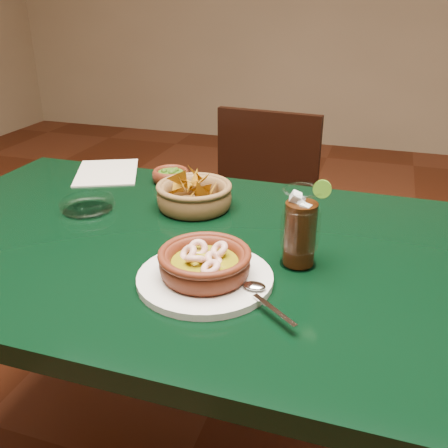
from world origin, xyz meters
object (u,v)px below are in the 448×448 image
(dining_table, at_px, (167,277))
(dining_chair, at_px, (255,225))
(chip_basket, at_px, (194,195))
(cola_drink, at_px, (300,228))
(shrimp_plate, at_px, (205,267))

(dining_table, xyz_separation_m, dining_chair, (0.02, 0.70, -0.18))
(dining_table, bearing_deg, chip_basket, 88.54)
(chip_basket, relative_size, cola_drink, 1.22)
(dining_chair, bearing_deg, chip_basket, -91.78)
(dining_table, distance_m, shrimp_plate, 0.24)
(cola_drink, bearing_deg, chip_basket, 146.08)
(dining_chair, relative_size, shrimp_plate, 2.76)
(chip_basket, height_order, cola_drink, cola_drink)
(shrimp_plate, distance_m, cola_drink, 0.19)
(dining_chair, xyz_separation_m, cola_drink, (0.27, -0.73, 0.36))
(shrimp_plate, bearing_deg, cola_drink, 38.22)
(dining_chair, xyz_separation_m, shrimp_plate, (0.12, -0.84, 0.31))
(dining_table, relative_size, shrimp_plate, 3.89)
(chip_basket, xyz_separation_m, cola_drink, (0.29, -0.19, 0.04))
(dining_chair, height_order, cola_drink, cola_drink)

